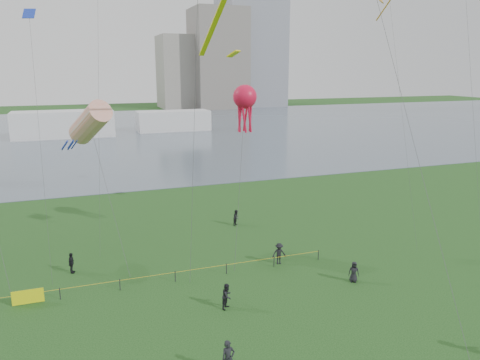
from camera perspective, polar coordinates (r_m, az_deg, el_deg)
name	(u,v)px	position (r m, az deg, el deg)	size (l,w,h in m)	color
lake	(116,132)	(120.61, -14.84, 5.67)	(400.00, 120.00, 0.08)	#505E6D
building_mid	(218,59)	(189.83, -2.71, 14.52)	(20.00, 20.00, 38.00)	slate
building_low	(180,72)	(191.95, -7.34, 12.93)	(16.00, 18.00, 28.00)	gray
pavilion_left	(64,124)	(114.84, -20.68, 6.39)	(22.00, 8.00, 6.00)	silver
pavilion_right	(173,121)	(120.41, -8.13, 7.16)	(18.00, 7.00, 5.00)	silver
fence	(89,288)	(35.02, -17.97, -12.37)	(24.07, 0.07, 1.05)	black
spectator_a	(227,296)	(31.63, -1.58, -13.96)	(0.84, 0.65, 1.73)	black
spectator_b	(279,254)	(38.27, 4.79, -8.93)	(1.14, 0.65, 1.76)	black
spectator_c	(71,263)	(38.81, -19.86, -9.50)	(0.96, 0.40, 1.63)	black
spectator_d	(354,272)	(36.16, 13.70, -10.82)	(0.77, 0.50, 1.58)	black
spectator_f	(228,358)	(25.60, -1.44, -20.91)	(0.71, 0.47, 1.94)	black
spectator_g	(236,218)	(47.15, -0.44, -4.61)	(0.78, 0.61, 1.60)	black
kite_windsock	(90,123)	(41.09, -17.80, 6.66)	(4.37, 9.87, 13.03)	#3F3F42
kite_octopus	(245,98)	(38.91, 0.60, 9.96)	(3.51, 5.43, 14.14)	#3F3F42
kite_delta	(382,13)	(31.23, 16.96, 18.92)	(1.99, 12.77, 20.56)	#3F3F42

